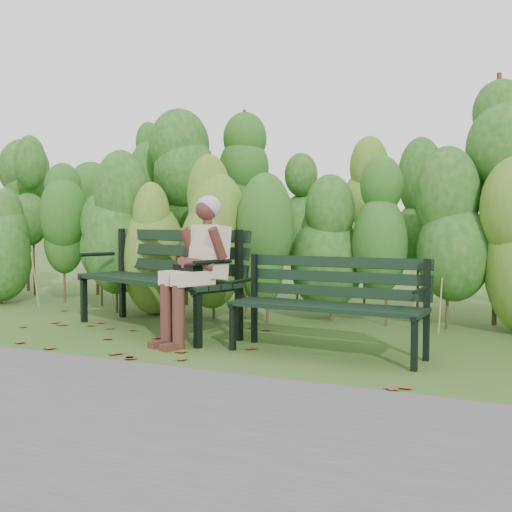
% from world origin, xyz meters
% --- Properties ---
extents(ground, '(80.00, 80.00, 0.00)m').
position_xyz_m(ground, '(0.00, 0.00, 0.00)').
color(ground, '#2A5519').
extents(footpath, '(60.00, 2.50, 0.01)m').
position_xyz_m(footpath, '(0.00, -2.20, 0.01)').
color(footpath, '#474749').
rests_on(footpath, ground).
extents(hedge_band, '(11.04, 1.67, 2.42)m').
position_xyz_m(hedge_band, '(0.00, 1.86, 1.26)').
color(hedge_band, '#47381E').
rests_on(hedge_band, ground).
extents(leaf_litter, '(5.96, 2.25, 0.01)m').
position_xyz_m(leaf_litter, '(-0.22, -0.01, 0.00)').
color(leaf_litter, brown).
rests_on(leaf_litter, ground).
extents(bench_left, '(2.08, 1.30, 0.99)m').
position_xyz_m(bench_left, '(-1.03, 0.41, 0.58)').
color(bench_left, black).
rests_on(bench_left, ground).
extents(bench_right, '(1.58, 0.61, 0.78)m').
position_xyz_m(bench_right, '(0.80, 0.01, 0.46)').
color(bench_right, black).
rests_on(bench_right, ground).
extents(seated_woman, '(0.55, 0.75, 1.29)m').
position_xyz_m(seated_woman, '(-0.38, -0.04, 0.75)').
color(seated_woman, beige).
rests_on(seated_woman, ground).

